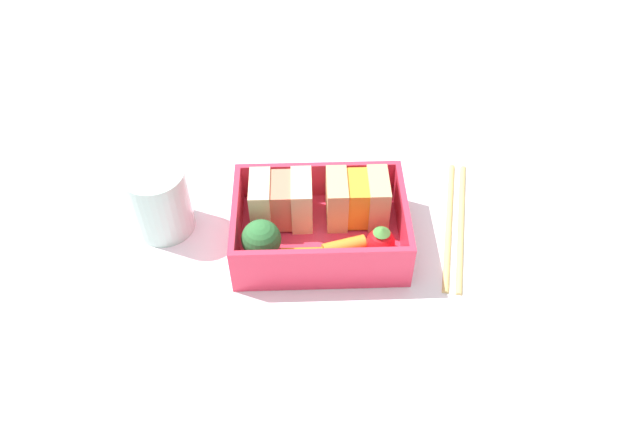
{
  "coord_description": "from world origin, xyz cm",
  "views": [
    {
      "loc": [
        -1.39,
        -42.78,
        49.27
      ],
      "look_at": [
        0.0,
        0.0,
        2.7
      ],
      "focal_mm": 35.0,
      "sensor_mm": 36.0,
      "label": 1
    }
  ],
  "objects": [
    {
      "name": "ground_plane",
      "position": [
        0.0,
        0.0,
        -1.0
      ],
      "size": [
        120.0,
        120.0,
        2.0
      ],
      "primitive_type": "cube",
      "color": "white"
    },
    {
      "name": "bento_tray",
      "position": [
        0.0,
        0.0,
        0.6
      ],
      "size": [
        17.43,
        12.47,
        1.2
      ],
      "primitive_type": "cube",
      "color": "#E02E4A",
      "rests_on": "ground_plane"
    },
    {
      "name": "bento_rim",
      "position": [
        0.0,
        0.0,
        3.35
      ],
      "size": [
        17.43,
        12.47,
        4.31
      ],
      "color": "#E02E4A",
      "rests_on": "bento_tray"
    },
    {
      "name": "sandwich_left",
      "position": [
        -3.91,
        2.4,
        3.78
      ],
      "size": [
        6.31,
        4.8,
        5.15
      ],
      "color": "beige",
      "rests_on": "bento_tray"
    },
    {
      "name": "sandwich_center_left",
      "position": [
        3.91,
        2.4,
        3.78
      ],
      "size": [
        6.31,
        4.8,
        5.15
      ],
      "color": "tan",
      "rests_on": "bento_tray"
    },
    {
      "name": "broccoli_floret",
      "position": [
        -5.78,
        -3.01,
        3.92
      ],
      "size": [
        3.89,
        3.89,
        4.75
      ],
      "color": "#84C961",
      "rests_on": "bento_tray"
    },
    {
      "name": "carrot_stick_far_left",
      "position": [
        -1.89,
        -2.92,
        1.72
      ],
      "size": [
        4.18,
        1.05,
        1.04
      ],
      "primitive_type": "cylinder",
      "rotation": [
        1.57,
        0.0,
        4.71
      ],
      "color": "orange",
      "rests_on": "bento_tray"
    },
    {
      "name": "carrot_stick_left",
      "position": [
        2.34,
        -2.5,
        1.98
      ],
      "size": [
        4.58,
        2.63,
        1.57
      ],
      "primitive_type": "cylinder",
      "rotation": [
        1.57,
        0.0,
        1.83
      ],
      "color": "orange",
      "rests_on": "bento_tray"
    },
    {
      "name": "strawberry_far_left",
      "position": [
        5.93,
        -2.59,
        2.75
      ],
      "size": [
        2.86,
        2.86,
        3.46
      ],
      "color": "red",
      "rests_on": "bento_tray"
    },
    {
      "name": "chopstick_pair",
      "position": [
        14.56,
        1.88,
        0.35
      ],
      "size": [
        5.79,
        18.61,
        0.7
      ],
      "color": "tan",
      "rests_on": "ground_plane"
    },
    {
      "name": "drinking_glass",
      "position": [
        -16.43,
        2.79,
        3.81
      ],
      "size": [
        6.32,
        6.32,
        7.61
      ],
      "primitive_type": "cylinder",
      "color": "silver",
      "rests_on": "ground_plane"
    }
  ]
}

